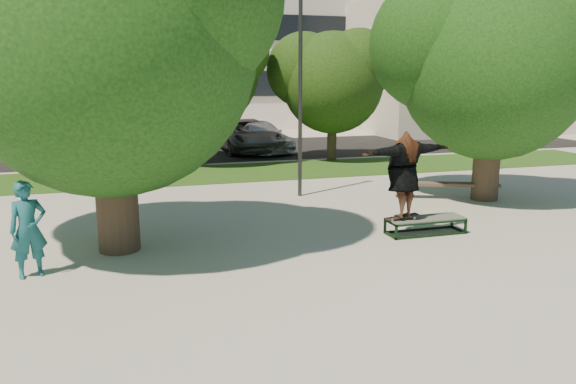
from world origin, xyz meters
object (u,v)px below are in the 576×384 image
object	(u,v)px
bench	(445,185)
car_silver_a	(117,142)
tree_left	(101,29)
car_grey	(247,136)
car_dark	(103,139)
tree_right	(490,55)
grind_box	(425,226)
lamppost	(300,89)
car_silver_b	(259,136)
bystander	(28,229)

from	to	relation	value
bench	car_silver_a	distance (m)	14.32
tree_left	car_grey	bearing A→B (deg)	67.23
bench	car_dark	distance (m)	16.35
tree_right	grind_box	world-z (taller)	tree_right
tree_right	bench	world-z (taller)	tree_right
tree_left	car_grey	xyz separation A→B (m)	(5.95, 14.17, -3.68)
tree_left	lamppost	size ratio (longest dim) A/B	1.16
car_silver_b	tree_right	bearing A→B (deg)	-83.65
car_grey	car_silver_b	size ratio (longest dim) A/B	1.10
tree_right	car_dark	size ratio (longest dim) A/B	1.68
bystander	car_silver_a	xyz separation A→B (m)	(1.47, 14.55, -0.14)
tree_right	bench	size ratio (longest dim) A/B	2.18
tree_right	car_dark	world-z (taller)	tree_right
car_silver_a	car_grey	bearing A→B (deg)	1.75
lamppost	grind_box	bearing A→B (deg)	-72.35
grind_box	bench	distance (m)	3.99
bystander	bench	bearing A→B (deg)	-1.08
bystander	car_dark	bearing A→B (deg)	67.35
tree_left	grind_box	distance (m)	8.04
bench	car_grey	distance (m)	12.30
grind_box	car_dark	size ratio (longest dim) A/B	0.46
grind_box	car_silver_b	xyz separation A→B (m)	(-0.30, 14.83, 0.51)
lamppost	grind_box	world-z (taller)	lamppost
bench	car_silver_b	world-z (taller)	car_silver_b
tree_left	car_dark	xyz separation A→B (m)	(-0.55, 15.41, -3.78)
car_silver_a	car_dark	xyz separation A→B (m)	(-0.59, 2.12, -0.10)
bystander	car_dark	world-z (taller)	bystander
grind_box	bench	bearing A→B (deg)	51.91
car_dark	car_silver_b	bearing A→B (deg)	-19.61
bystander	bench	distance (m)	11.28
lamppost	car_dark	distance (m)	13.14
bystander	car_grey	bearing A→B (deg)	44.81
tree_right	car_grey	distance (m)	13.33
car_dark	car_silver_a	bearing A→B (deg)	-82.83
lamppost	tree_right	bearing A→B (deg)	-21.28
grind_box	car_dark	bearing A→B (deg)	114.36
bystander	car_silver_a	bearing A→B (deg)	64.59
grind_box	tree_right	bearing A→B (deg)	39.34
lamppost	car_silver_b	size ratio (longest dim) A/B	1.26
bystander	car_silver_b	distance (m)	17.21
tree_left	bystander	size ratio (longest dim) A/B	4.06
grind_box	bystander	bearing A→B (deg)	-176.88
bystander	car_silver_b	size ratio (longest dim) A/B	0.36
car_silver_a	car_dark	size ratio (longest dim) A/B	1.12
grind_box	bench	world-z (taller)	bench
bystander	tree_left	bearing A→B (deg)	21.74
bench	car_silver_b	bearing A→B (deg)	125.85
lamppost	car_silver_a	distance (m)	11.02
tree_left	car_silver_b	xyz separation A→B (m)	(6.49, 14.02, -3.72)
lamppost	bench	size ratio (longest dim) A/B	2.04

